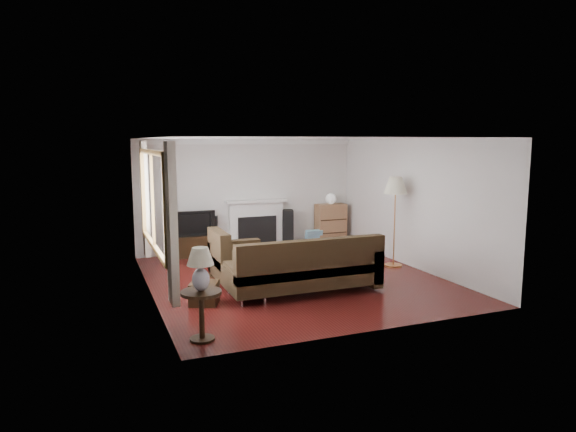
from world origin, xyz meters
name	(u,v)px	position (x,y,z in m)	size (l,w,h in m)	color
room	(294,210)	(0.00, 0.00, 1.25)	(5.10, 5.60, 2.54)	#47120F
window	(152,200)	(-2.45, -0.20, 1.55)	(0.12, 2.74, 1.54)	olive
curtain_near	(172,224)	(-2.40, -1.72, 1.40)	(0.10, 0.35, 2.10)	silver
curtain_far	(145,199)	(-2.40, 1.32, 1.40)	(0.10, 0.35, 2.10)	silver
fireplace	(256,225)	(0.15, 2.64, 0.57)	(1.40, 0.26, 1.15)	white
tv_stand	(193,246)	(-1.33, 2.50, 0.22)	(0.90, 0.40, 0.45)	black
television	(192,223)	(-1.33, 2.50, 0.72)	(0.94, 0.12, 0.54)	black
speaker_left	(212,235)	(-0.89, 2.55, 0.42)	(0.23, 0.28, 0.83)	black
speaker_right	(288,229)	(0.88, 2.54, 0.44)	(0.25, 0.30, 0.89)	black
bookshelf	(331,224)	(1.97, 2.53, 0.49)	(0.71, 0.34, 0.98)	#926744
globe_lamp	(331,199)	(1.97, 2.53, 1.10)	(0.25, 0.25, 0.25)	white
sectional_sofa	(303,266)	(-0.18, -0.80, 0.44)	(2.71, 1.98, 0.88)	black
coffee_table	(274,260)	(-0.13, 0.69, 0.21)	(1.07, 0.58, 0.42)	brown
footstool	(204,293)	(-1.81, -0.83, 0.17)	(0.40, 0.40, 0.34)	black
floor_lamp	(395,222)	(2.19, 0.15, 0.88)	(0.46, 0.46, 1.77)	#C58144
side_table	(202,316)	(-2.15, -2.23, 0.32)	(0.50, 0.50, 0.63)	black
table_lamp	(201,270)	(-2.15, -2.23, 0.90)	(0.33, 0.33, 0.54)	silver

